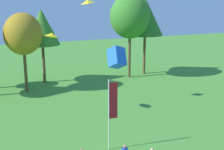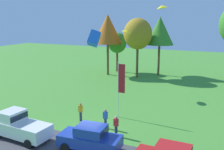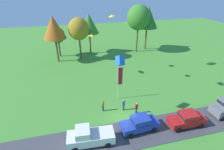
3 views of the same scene
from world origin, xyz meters
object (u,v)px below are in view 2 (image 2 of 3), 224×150
Objects in this scene: car_pickup_near_entrance at (19,125)px; tree_right_of_center at (160,31)px; tree_far_right at (108,29)px; flag_banner at (120,82)px; kite_diamond_high_right at (162,7)px; person_beside_suv at (116,126)px; person_watching_sky at (105,118)px; tree_left_of_center at (138,34)px; kite_box_near_flag at (94,38)px; car_sedan_by_flagpole at (90,137)px; kite_delta_mid_center at (127,31)px; person_on_lawn at (81,112)px; tree_lone_near at (117,43)px.

tree_right_of_center is at bearing 81.94° from car_pickup_near_entrance.
tree_far_right is (-3.72, 24.09, 6.35)m from car_pickup_near_entrance.
kite_diamond_high_right is (1.22, 9.52, 7.07)m from flag_banner.
car_pickup_near_entrance is at bearing -111.61° from kite_diamond_high_right.
person_beside_suv is at bearing 27.45° from car_pickup_near_entrance.
tree_right_of_center is (-1.37, 22.96, 6.29)m from person_watching_sky.
tree_right_of_center reaches higher than tree_left_of_center.
person_beside_suv is 22.36m from tree_left_of_center.
car_pickup_near_entrance is at bearing -126.60° from flag_banner.
car_pickup_near_entrance is 4.71× the size of kite_box_near_flag.
car_sedan_by_flagpole reaches higher than person_watching_sky.
kite_delta_mid_center is at bearing 102.26° from person_watching_sky.
car_sedan_by_flagpole is (6.00, 0.58, -0.07)m from car_pickup_near_entrance.
flag_banner is at bearing 107.84° from person_beside_suv.
car_sedan_by_flagpole is at bearing -85.51° from tree_right_of_center.
tree_far_right is at bearing 112.40° from kite_box_near_flag.
person_watching_sky and person_beside_suv have the same top height.
kite_diamond_high_right reaches higher than flag_banner.
kite_diamond_high_right is at bearing 87.62° from car_sedan_by_flagpole.
kite_diamond_high_right reaches higher than person_watching_sky.
car_sedan_by_flagpole reaches higher than person_on_lawn.
tree_left_of_center is at bearing -31.31° from tree_lone_near.
flag_banner is 5.31× the size of kite_diamond_high_right.
tree_right_of_center is 23.37m from kite_box_near_flag.
kite_diamond_high_right reaches higher than tree_left_of_center.
flag_banner reaches higher than car_pickup_near_entrance.
kite_delta_mid_center is at bearing 107.67° from person_beside_suv.
person_watching_sky is at bearing -78.57° from tree_left_of_center.
person_beside_suv is 0.18× the size of tree_right_of_center.
tree_far_right is 1.82× the size of flag_banner.
car_sedan_by_flagpole is 2.65× the size of person_on_lawn.
flag_banner is at bearing -72.41° from kite_delta_mid_center.
tree_lone_near is at bearing 114.05° from flag_banner.
tree_far_right is at bearing 116.84° from person_beside_suv.
person_beside_suv is at bearing -35.86° from person_watching_sky.
kite_delta_mid_center is 4.93m from kite_diamond_high_right.
kite_delta_mid_center is (6.27, -11.70, 2.67)m from tree_lone_near.
person_on_lawn is 20.23m from tree_left_of_center.
kite_delta_mid_center is at bearing -52.53° from tree_far_right.
person_watching_sky is at bearing -69.09° from tree_lone_near.
tree_left_of_center is 8.48× the size of kite_box_near_flag.
tree_right_of_center is at bearing 23.98° from tree_far_right.
kite_box_near_flag reaches higher than tree_lone_near.
kite_delta_mid_center is at bearing 101.82° from car_sedan_by_flagpole.
kite_delta_mid_center is 1.37× the size of kite_diamond_high_right.
car_pickup_near_entrance is at bearing -92.95° from tree_left_of_center.
tree_right_of_center is 20.53m from flag_banner.
person_beside_suv is 4.79m from flag_banner.
tree_far_right is at bearing 112.47° from car_sedan_by_flagpole.
person_watching_sky is 0.17× the size of tree_far_right.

